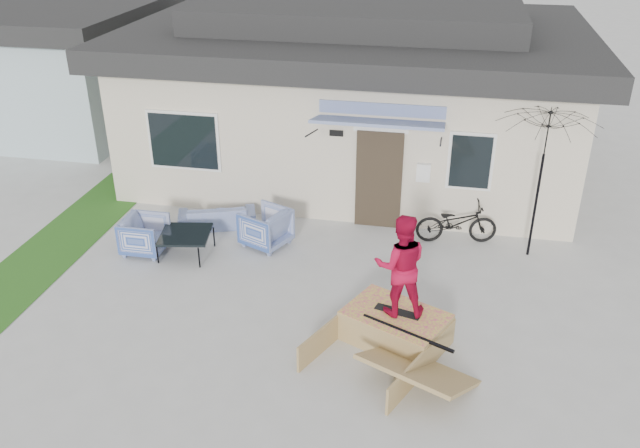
% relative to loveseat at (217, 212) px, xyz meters
% --- Properties ---
extents(ground, '(90.00, 90.00, 0.00)m').
position_rel_loveseat_xyz_m(ground, '(2.32, -3.78, -0.31)').
color(ground, '#B1B1AE').
rests_on(ground, ground).
extents(grass_strip, '(1.40, 8.00, 0.01)m').
position_rel_loveseat_xyz_m(grass_strip, '(-2.88, -1.78, -0.31)').
color(grass_strip, '#22561A').
rests_on(grass_strip, ground).
extents(house, '(10.80, 8.49, 4.10)m').
position_rel_loveseat_xyz_m(house, '(2.32, 4.21, 1.63)').
color(house, beige).
rests_on(house, ground).
extents(neighbor_house, '(8.60, 7.60, 3.50)m').
position_rel_loveseat_xyz_m(neighbor_house, '(-8.18, 6.22, 1.47)').
color(neighbor_house, '#A1B8C0').
rests_on(neighbor_house, ground).
extents(loveseat, '(1.67, 0.99, 0.63)m').
position_rel_loveseat_xyz_m(loveseat, '(0.00, 0.00, 0.00)').
color(loveseat, '#254699').
rests_on(loveseat, ground).
extents(armchair_left, '(0.75, 0.80, 0.81)m').
position_rel_loveseat_xyz_m(armchair_left, '(-1.00, -1.34, 0.09)').
color(armchair_left, '#254699').
rests_on(armchair_left, ground).
extents(armchair_right, '(1.04, 1.07, 0.85)m').
position_rel_loveseat_xyz_m(armchair_right, '(1.24, -0.60, 0.11)').
color(armchair_right, '#254699').
rests_on(armchair_right, ground).
extents(coffee_table, '(1.09, 1.09, 0.46)m').
position_rel_loveseat_xyz_m(coffee_table, '(-0.18, -1.29, -0.08)').
color(coffee_table, black).
rests_on(coffee_table, ground).
extents(bicycle, '(1.70, 0.84, 1.04)m').
position_rel_loveseat_xyz_m(bicycle, '(4.96, 0.28, 0.20)').
color(bicycle, black).
rests_on(bicycle, ground).
extents(patio_umbrella, '(2.18, 2.08, 2.20)m').
position_rel_loveseat_xyz_m(patio_umbrella, '(6.38, 0.02, 1.43)').
color(patio_umbrella, black).
rests_on(patio_umbrella, ground).
extents(skate_ramp, '(2.24, 2.49, 0.51)m').
position_rel_loveseat_xyz_m(skate_ramp, '(4.09, -3.26, -0.06)').
color(skate_ramp, '#997B49').
rests_on(skate_ramp, ground).
extents(skateboard, '(0.76, 0.37, 0.05)m').
position_rel_loveseat_xyz_m(skateboard, '(4.11, -3.21, 0.22)').
color(skateboard, black).
rests_on(skateboard, skate_ramp).
extents(skater, '(0.91, 0.77, 1.67)m').
position_rel_loveseat_xyz_m(skater, '(4.11, -3.21, 1.08)').
color(skater, '#AD0B2F').
rests_on(skater, skateboard).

